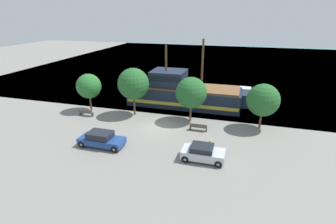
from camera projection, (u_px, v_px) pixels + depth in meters
The scene contains 13 objects.
ground_plane at pixel (158, 127), 30.51m from camera, with size 160.00×160.00×0.00m, color gray.
water_surface at pixel (210, 62), 69.95m from camera, with size 80.00×80.00×0.00m, color teal.
pirate_ship at pixel (183, 93), 37.19m from camera, with size 16.94×5.28×9.32m.
moored_boat_dockside at pixel (244, 93), 41.21m from camera, with size 7.02×2.23×1.46m.
parked_car_curb_front at pixel (203, 153), 23.52m from camera, with size 3.83×1.98×1.43m.
parked_car_curb_mid at pixel (101, 139), 25.97m from camera, with size 4.52×1.94×1.51m.
fire_hydrant at pixel (210, 143), 25.95m from camera, with size 0.42×0.25×0.76m.
bench_promenade_east at pixel (86, 113), 33.63m from camera, with size 1.85×0.45×0.85m.
bench_promenade_west at pixel (198, 127), 29.44m from camera, with size 1.96×0.45×0.85m.
tree_row_east at pixel (89, 86), 34.46m from camera, with size 3.24×3.24×5.02m.
tree_row_mideast at pixel (133, 84), 32.77m from camera, with size 3.95×3.95×6.10m.
tree_row_midwest at pixel (191, 93), 31.05m from camera, with size 3.73×3.73×5.44m.
tree_row_west at pixel (263, 100), 29.00m from camera, with size 3.63×3.63×5.22m.
Camera 1 is at (8.81, -26.43, 12.60)m, focal length 28.00 mm.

